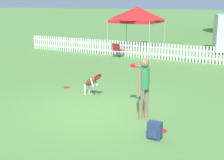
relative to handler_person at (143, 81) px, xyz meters
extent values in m
plane|color=#5B8C42|center=(-1.53, -0.20, -1.03)|extent=(240.00, 240.00, 0.00)
cylinder|color=#8C664C|center=(-0.01, -0.12, -0.80)|extent=(0.11, 0.11, 0.46)
cylinder|color=#7A705B|center=(-0.01, -0.12, -0.38)|extent=(0.12, 0.12, 0.38)
cylinder|color=#8C664C|center=(0.07, 0.06, -0.80)|extent=(0.11, 0.11, 0.46)
cylinder|color=#7A705B|center=(0.07, 0.06, -0.38)|extent=(0.12, 0.12, 0.38)
cylinder|color=#2D8447|center=(0.03, -0.03, 0.10)|extent=(0.37, 0.37, 0.57)
sphere|color=#8C664C|center=(0.03, -0.03, 0.50)|extent=(0.23, 0.23, 0.23)
cylinder|color=#8C664C|center=(-0.01, -0.23, 0.01)|extent=(0.17, 0.21, 0.70)
cylinder|color=#8C664C|center=(-0.19, 0.31, 0.32)|extent=(0.64, 0.43, 0.14)
cylinder|color=red|center=(-0.49, 0.49, 0.26)|extent=(0.22, 0.22, 0.02)
cylinder|color=red|center=(-0.49, 0.49, 0.29)|extent=(0.22, 0.22, 0.02)
cylinder|color=red|center=(-0.49, 0.49, 0.32)|extent=(0.22, 0.22, 0.02)
ellipsoid|color=brown|center=(-2.29, 1.08, -0.52)|extent=(0.68, 0.50, 0.50)
ellipsoid|color=white|center=(-2.29, 1.08, -0.57)|extent=(0.36, 0.27, 0.24)
sphere|color=brown|center=(-1.97, 0.93, -0.32)|extent=(0.17, 0.17, 0.17)
cone|color=brown|center=(-1.91, 0.90, -0.28)|extent=(0.18, 0.15, 0.14)
cylinder|color=red|center=(-1.91, 0.90, -0.28)|extent=(0.22, 0.26, 0.20)
cone|color=brown|center=(-1.98, 0.99, -0.25)|extent=(0.05, 0.05, 0.08)
cone|color=brown|center=(-2.02, 0.90, -0.25)|extent=(0.05, 0.05, 0.08)
cylinder|color=white|center=(-2.48, 1.27, -0.85)|extent=(0.06, 0.06, 0.35)
cylinder|color=white|center=(-2.56, 1.11, -0.85)|extent=(0.06, 0.06, 0.35)
cylinder|color=white|center=(-2.09, 1.08, -0.52)|extent=(0.17, 0.12, 0.28)
cylinder|color=white|center=(-2.16, 0.93, -0.52)|extent=(0.17, 0.12, 0.28)
cone|color=brown|center=(-2.63, 1.25, -0.64)|extent=(0.28, 0.17, 0.20)
cylinder|color=red|center=(-3.63, 1.54, -1.01)|extent=(0.22, 0.22, 0.02)
cylinder|color=red|center=(0.78, -0.62, -1.01)|extent=(0.22, 0.22, 0.02)
cube|color=navy|center=(0.75, -1.11, -0.82)|extent=(0.32, 0.21, 0.40)
cube|color=navy|center=(0.75, -1.24, -0.86)|extent=(0.22, 0.04, 0.20)
cube|color=white|center=(-1.53, 8.65, -0.76)|extent=(19.75, 0.04, 0.06)
cube|color=white|center=(-1.53, 8.65, -0.39)|extent=(19.75, 0.04, 0.06)
cube|color=white|center=(-11.33, 8.65, -0.59)|extent=(0.09, 0.02, 0.88)
cube|color=white|center=(-11.16, 8.65, -0.59)|extent=(0.09, 0.02, 0.88)
cube|color=white|center=(-10.99, 8.65, -0.59)|extent=(0.09, 0.02, 0.88)
cube|color=white|center=(-10.82, 8.65, -0.59)|extent=(0.09, 0.02, 0.88)
cube|color=white|center=(-10.65, 8.65, -0.59)|extent=(0.09, 0.02, 0.88)
cube|color=white|center=(-10.48, 8.65, -0.59)|extent=(0.09, 0.02, 0.88)
cube|color=white|center=(-10.31, 8.65, -0.59)|extent=(0.09, 0.02, 0.88)
cube|color=white|center=(-10.15, 8.65, -0.59)|extent=(0.09, 0.02, 0.88)
cube|color=white|center=(-9.98, 8.65, -0.59)|extent=(0.09, 0.02, 0.88)
cube|color=white|center=(-9.81, 8.65, -0.59)|extent=(0.09, 0.02, 0.88)
cube|color=white|center=(-9.64, 8.65, -0.59)|extent=(0.09, 0.02, 0.88)
cube|color=white|center=(-9.47, 8.65, -0.59)|extent=(0.09, 0.02, 0.88)
cube|color=white|center=(-9.30, 8.65, -0.59)|extent=(0.09, 0.02, 0.88)
cube|color=white|center=(-9.13, 8.65, -0.59)|extent=(0.09, 0.02, 0.88)
cube|color=white|center=(-8.96, 8.65, -0.59)|extent=(0.09, 0.02, 0.88)
cube|color=white|center=(-8.80, 8.65, -0.59)|extent=(0.09, 0.02, 0.88)
cube|color=white|center=(-8.63, 8.65, -0.59)|extent=(0.09, 0.02, 0.88)
cube|color=white|center=(-8.46, 8.65, -0.59)|extent=(0.09, 0.02, 0.88)
cube|color=white|center=(-8.29, 8.65, -0.59)|extent=(0.09, 0.02, 0.88)
cube|color=white|center=(-8.12, 8.65, -0.59)|extent=(0.09, 0.02, 0.88)
cube|color=white|center=(-7.95, 8.65, -0.59)|extent=(0.09, 0.02, 0.88)
cube|color=white|center=(-7.78, 8.65, -0.59)|extent=(0.09, 0.02, 0.88)
cube|color=white|center=(-7.61, 8.65, -0.59)|extent=(0.09, 0.02, 0.88)
cube|color=white|center=(-7.44, 8.65, -0.59)|extent=(0.09, 0.02, 0.88)
cube|color=white|center=(-7.28, 8.65, -0.59)|extent=(0.09, 0.02, 0.88)
cube|color=white|center=(-7.11, 8.65, -0.59)|extent=(0.09, 0.02, 0.88)
cube|color=white|center=(-6.94, 8.65, -0.59)|extent=(0.09, 0.02, 0.88)
cube|color=white|center=(-6.77, 8.65, -0.59)|extent=(0.09, 0.02, 0.88)
cube|color=white|center=(-6.60, 8.65, -0.59)|extent=(0.09, 0.02, 0.88)
cube|color=white|center=(-6.43, 8.65, -0.59)|extent=(0.09, 0.02, 0.88)
cube|color=white|center=(-6.26, 8.65, -0.59)|extent=(0.09, 0.02, 0.88)
cube|color=white|center=(-6.09, 8.65, -0.59)|extent=(0.09, 0.02, 0.88)
cube|color=white|center=(-5.92, 8.65, -0.59)|extent=(0.09, 0.02, 0.88)
cube|color=white|center=(-5.76, 8.65, -0.59)|extent=(0.09, 0.02, 0.88)
cube|color=white|center=(-5.59, 8.65, -0.59)|extent=(0.09, 0.02, 0.88)
cube|color=white|center=(-5.42, 8.65, -0.59)|extent=(0.09, 0.02, 0.88)
cube|color=white|center=(-5.25, 8.65, -0.59)|extent=(0.09, 0.02, 0.88)
cube|color=white|center=(-5.08, 8.65, -0.59)|extent=(0.09, 0.02, 0.88)
cube|color=white|center=(-4.91, 8.65, -0.59)|extent=(0.09, 0.02, 0.88)
cube|color=white|center=(-4.74, 8.65, -0.59)|extent=(0.09, 0.02, 0.88)
cube|color=white|center=(-4.57, 8.65, -0.59)|extent=(0.09, 0.02, 0.88)
cube|color=white|center=(-4.41, 8.65, -0.59)|extent=(0.09, 0.02, 0.88)
cube|color=white|center=(-4.24, 8.65, -0.59)|extent=(0.09, 0.02, 0.88)
cube|color=white|center=(-4.07, 8.65, -0.59)|extent=(0.09, 0.02, 0.88)
cube|color=white|center=(-3.90, 8.65, -0.59)|extent=(0.09, 0.02, 0.88)
cube|color=white|center=(-3.73, 8.65, -0.59)|extent=(0.09, 0.02, 0.88)
cube|color=white|center=(-3.56, 8.65, -0.59)|extent=(0.09, 0.02, 0.88)
cube|color=white|center=(-3.39, 8.65, -0.59)|extent=(0.09, 0.02, 0.88)
cube|color=white|center=(-3.22, 8.65, -0.59)|extent=(0.09, 0.02, 0.88)
cube|color=white|center=(-3.05, 8.65, -0.59)|extent=(0.09, 0.02, 0.88)
cube|color=white|center=(-2.89, 8.65, -0.59)|extent=(0.09, 0.02, 0.88)
cube|color=white|center=(-2.72, 8.65, -0.59)|extent=(0.09, 0.02, 0.88)
cube|color=white|center=(-2.55, 8.65, -0.59)|extent=(0.09, 0.02, 0.88)
cube|color=white|center=(-2.38, 8.65, -0.59)|extent=(0.09, 0.02, 0.88)
cube|color=white|center=(-2.21, 8.65, -0.59)|extent=(0.09, 0.02, 0.88)
cube|color=white|center=(-2.04, 8.65, -0.59)|extent=(0.09, 0.02, 0.88)
cube|color=white|center=(-1.87, 8.65, -0.59)|extent=(0.09, 0.02, 0.88)
cube|color=white|center=(-1.70, 8.65, -0.59)|extent=(0.09, 0.02, 0.88)
cube|color=white|center=(-1.53, 8.65, -0.59)|extent=(0.09, 0.02, 0.88)
cube|color=white|center=(-1.37, 8.65, -0.59)|extent=(0.09, 0.02, 0.88)
cube|color=white|center=(-1.20, 8.65, -0.59)|extent=(0.09, 0.02, 0.88)
cube|color=white|center=(-1.03, 8.65, -0.59)|extent=(0.09, 0.02, 0.88)
cube|color=white|center=(-0.86, 8.65, -0.59)|extent=(0.09, 0.02, 0.88)
cube|color=white|center=(-0.69, 8.65, -0.59)|extent=(0.09, 0.02, 0.88)
cube|color=white|center=(-0.52, 8.65, -0.59)|extent=(0.09, 0.02, 0.88)
cube|color=white|center=(-0.35, 8.65, -0.59)|extent=(0.09, 0.02, 0.88)
cube|color=white|center=(-0.18, 8.65, -0.59)|extent=(0.09, 0.02, 0.88)
cube|color=white|center=(-0.02, 8.65, -0.59)|extent=(0.09, 0.02, 0.88)
cube|color=white|center=(0.15, 8.65, -0.59)|extent=(0.09, 0.02, 0.88)
cube|color=white|center=(0.32, 8.65, -0.59)|extent=(0.09, 0.02, 0.88)
cube|color=white|center=(0.49, 8.65, -0.59)|extent=(0.09, 0.02, 0.88)
cube|color=white|center=(0.66, 8.65, -0.59)|extent=(0.09, 0.02, 0.88)
cube|color=white|center=(0.83, 8.65, -0.59)|extent=(0.09, 0.02, 0.88)
cylinder|color=#333338|center=(-4.60, 8.36, -0.82)|extent=(0.02, 0.02, 0.42)
cylinder|color=#333338|center=(-5.01, 8.40, -0.82)|extent=(0.02, 0.02, 0.42)
cylinder|color=#333338|center=(-4.63, 7.95, -0.82)|extent=(0.02, 0.02, 0.42)
cylinder|color=#333338|center=(-5.05, 7.99, -0.82)|extent=(0.02, 0.02, 0.42)
cube|color=maroon|center=(-4.82, 8.18, -0.61)|extent=(0.53, 0.53, 0.03)
cube|color=maroon|center=(-4.84, 7.96, -0.41)|extent=(0.50, 0.13, 0.40)
cylinder|color=#B2B2B2|center=(-6.76, 10.49, -0.07)|extent=(0.04, 0.04, 1.92)
cylinder|color=#B2B2B2|center=(-3.86, 10.49, -0.07)|extent=(0.04, 0.04, 1.92)
cylinder|color=#B2B2B2|center=(-6.76, 13.39, -0.07)|extent=(0.04, 0.04, 1.92)
cylinder|color=#B2B2B2|center=(-3.86, 13.39, -0.07)|extent=(0.04, 0.04, 1.92)
cube|color=red|center=(-5.31, 11.94, 0.79)|extent=(2.91, 2.91, 0.20)
pyramid|color=red|center=(-5.31, 11.94, 1.31)|extent=(2.91, 2.91, 0.83)
camera|label=1|loc=(2.96, -7.46, 2.04)|focal=50.00mm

